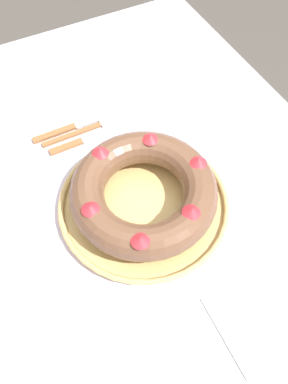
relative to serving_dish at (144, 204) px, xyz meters
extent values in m
plane|color=#4C4742|center=(0.00, -0.03, -0.78)|extent=(8.00, 8.00, 0.00)
cube|color=silver|center=(0.00, -0.03, -0.03)|extent=(1.34, 0.99, 0.03)
cylinder|color=brown|center=(-0.60, 0.39, -0.41)|extent=(0.06, 0.06, 0.74)
cylinder|color=tan|center=(0.00, 0.00, -0.01)|extent=(0.34, 0.34, 0.01)
torus|color=tan|center=(0.00, 0.00, 0.01)|extent=(0.35, 0.35, 0.01)
torus|color=brown|center=(0.00, 0.00, 0.05)|extent=(0.29, 0.29, 0.07)
cone|color=red|center=(0.01, -0.11, 0.08)|extent=(0.05, 0.05, 0.01)
cone|color=red|center=(0.11, -0.06, 0.08)|extent=(0.05, 0.05, 0.01)
cone|color=red|center=(0.10, 0.05, 0.08)|extent=(0.04, 0.04, 0.01)
cone|color=red|center=(0.01, 0.12, 0.08)|extent=(0.04, 0.04, 0.01)
cone|color=red|center=(-0.09, 0.06, 0.08)|extent=(0.05, 0.05, 0.01)
cone|color=red|center=(-0.10, -0.05, 0.08)|extent=(0.05, 0.05, 0.01)
cube|color=#936038|center=(-0.25, -0.06, -0.01)|extent=(0.01, 0.15, 0.01)
cube|color=silver|center=(-0.25, 0.04, -0.01)|extent=(0.02, 0.06, 0.01)
cube|color=#936038|center=(-0.28, -0.10, -0.01)|extent=(0.02, 0.11, 0.01)
cube|color=silver|center=(-0.28, 0.02, -0.01)|extent=(0.02, 0.13, 0.00)
cube|color=#936038|center=(-0.22, -0.09, -0.01)|extent=(0.02, 0.08, 0.01)
cube|color=silver|center=(-0.22, 0.00, -0.01)|extent=(0.02, 0.10, 0.00)
cube|color=#B2D1B7|center=(0.30, 0.05, -0.01)|extent=(0.15, 0.11, 0.00)
camera|label=1|loc=(0.35, -0.18, 0.67)|focal=35.00mm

